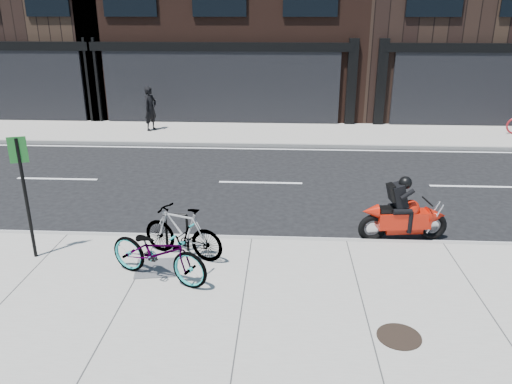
# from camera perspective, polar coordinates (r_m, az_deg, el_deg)

# --- Properties ---
(ground) EXTENTS (120.00, 120.00, 0.00)m
(ground) POSITION_cam_1_polar(r_m,az_deg,el_deg) (12.50, 0.08, -1.94)
(ground) COLOR black
(ground) RESTS_ON ground
(sidewalk_near) EXTENTS (60.00, 6.00, 0.13)m
(sidewalk_near) POSITION_cam_1_polar(r_m,az_deg,el_deg) (8.07, -1.90, -15.04)
(sidewalk_near) COLOR gray
(sidewalk_near) RESTS_ON ground
(sidewalk_far) EXTENTS (60.00, 3.50, 0.13)m
(sidewalk_far) POSITION_cam_1_polar(r_m,az_deg,el_deg) (19.87, 1.30, 6.70)
(sidewalk_far) COLOR gray
(sidewalk_far) RESTS_ON ground
(bike_rack) EXTENTS (0.48, 0.07, 0.80)m
(bike_rack) POSITION_cam_1_polar(r_m,az_deg,el_deg) (10.08, -9.05, -4.17)
(bike_rack) COLOR black
(bike_rack) RESTS_ON sidewalk_near
(bicycle_front) EXTENTS (2.14, 1.45, 1.06)m
(bicycle_front) POSITION_cam_1_polar(r_m,az_deg,el_deg) (9.08, -11.11, -6.73)
(bicycle_front) COLOR gray
(bicycle_front) RESTS_ON sidewalk_near
(bicycle_rear) EXTENTS (1.80, 1.08, 1.05)m
(bicycle_rear) POSITION_cam_1_polar(r_m,az_deg,el_deg) (9.80, -8.39, -4.53)
(bicycle_rear) COLOR gray
(bicycle_rear) RESTS_ON sidewalk_near
(motorcycle) EXTENTS (1.95, 0.57, 1.46)m
(motorcycle) POSITION_cam_1_polar(r_m,az_deg,el_deg) (11.12, 16.95, -2.48)
(motorcycle) COLOR black
(motorcycle) RESTS_ON ground
(pedestrian) EXTENTS (0.64, 0.74, 1.72)m
(pedestrian) POSITION_cam_1_polar(r_m,az_deg,el_deg) (20.41, -11.97, 9.30)
(pedestrian) COLOR black
(pedestrian) RESTS_ON sidewalk_far
(manhole_cover) EXTENTS (0.86, 0.86, 0.02)m
(manhole_cover) POSITION_cam_1_polar(r_m,az_deg,el_deg) (8.01, 16.03, -15.59)
(manhole_cover) COLOR black
(manhole_cover) RESTS_ON sidewalk_near
(utility_grate) EXTENTS (0.86, 0.86, 0.02)m
(utility_grate) POSITION_cam_1_polar(r_m,az_deg,el_deg) (9.67, -11.37, -8.51)
(utility_grate) COLOR #474749
(utility_grate) RESTS_ON sidewalk_near
(sign_post) EXTENTS (0.32, 0.13, 2.42)m
(sign_post) POSITION_cam_1_polar(r_m,az_deg,el_deg) (10.30, -24.97, 0.47)
(sign_post) COLOR black
(sign_post) RESTS_ON sidewalk_near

